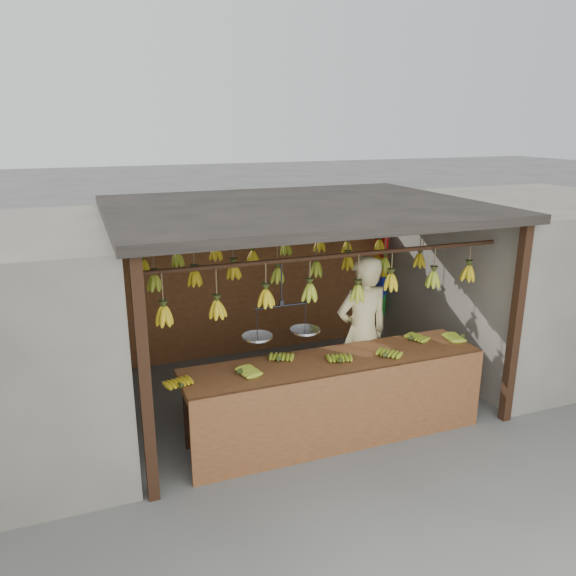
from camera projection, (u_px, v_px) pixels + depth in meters
name	position (u px, v px, depth m)	size (l,w,h in m)	color
ground	(296.00, 392.00, 7.17)	(80.00, 80.00, 0.00)	#5B5B57
stall	(287.00, 235.00, 6.91)	(4.30, 3.30, 2.40)	black
neighbor_right	(529.00, 278.00, 8.07)	(3.00, 3.00, 2.30)	slate
counter	(339.00, 382.00, 5.87)	(3.49, 0.74, 0.96)	brown
hanging_bananas	(296.00, 270.00, 6.71)	(3.65, 2.25, 0.39)	gold
balance_scale	(282.00, 330.00, 5.72)	(0.82, 0.31, 0.78)	black
vendor	(362.00, 333.00, 6.57)	(0.68, 0.45, 1.87)	beige
bag_bundles	(380.00, 275.00, 8.75)	(0.08, 0.26, 1.27)	red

